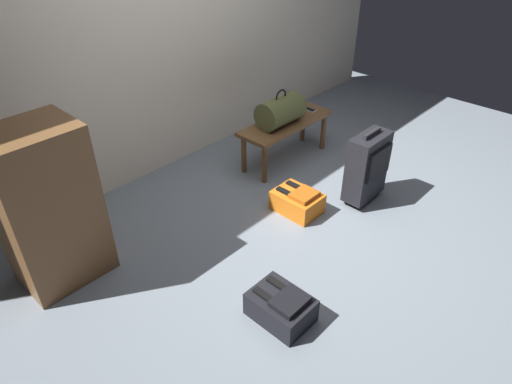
{
  "coord_description": "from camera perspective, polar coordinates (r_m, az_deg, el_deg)",
  "views": [
    {
      "loc": [
        -2.35,
        -1.64,
        2.23
      ],
      "look_at": [
        -0.23,
        0.35,
        0.25
      ],
      "focal_mm": 31.48,
      "sensor_mm": 36.0,
      "label": 1
    }
  ],
  "objects": [
    {
      "name": "cell_phone",
      "position": [
        4.53,
        6.75,
        10.39
      ],
      "size": [
        0.07,
        0.14,
        0.01
      ],
      "color": "silver",
      "rests_on": "bench"
    },
    {
      "name": "backpack_dark",
      "position": [
        2.85,
        3.21,
        -14.33
      ],
      "size": [
        0.28,
        0.38,
        0.21
      ],
      "color": "black",
      "rests_on": "ground"
    },
    {
      "name": "bench",
      "position": [
        4.3,
        3.82,
        8.19
      ],
      "size": [
        1.0,
        0.36,
        0.41
      ],
      "color": "brown",
      "rests_on": "ground"
    },
    {
      "name": "backpack_orange",
      "position": [
        3.7,
        5.28,
        -1.18
      ],
      "size": [
        0.28,
        0.38,
        0.21
      ],
      "color": "orange",
      "rests_on": "ground"
    },
    {
      "name": "side_cabinet",
      "position": [
        3.13,
        -24.94,
        -1.81
      ],
      "size": [
        0.56,
        0.44,
        1.1
      ],
      "color": "brown",
      "rests_on": "ground"
    },
    {
      "name": "back_wall",
      "position": [
        4.09,
        -11.46,
        21.94
      ],
      "size": [
        6.0,
        0.1,
        2.8
      ],
      "primitive_type": "cube",
      "color": "silver",
      "rests_on": "ground"
    },
    {
      "name": "ground_plane",
      "position": [
        3.63,
        6.52,
        -3.86
      ],
      "size": [
        6.6,
        6.6,
        0.0
      ],
      "primitive_type": "plane",
      "color": "slate"
    },
    {
      "name": "suitcase_upright_charcoal",
      "position": [
        3.8,
        13.95,
        3.2
      ],
      "size": [
        0.39,
        0.21,
        0.65
      ],
      "color": "black",
      "rests_on": "ground"
    },
    {
      "name": "duffel_bag_olive",
      "position": [
        4.15,
        3.13,
        10.23
      ],
      "size": [
        0.44,
        0.26,
        0.34
      ],
      "color": "#51562D",
      "rests_on": "bench"
    }
  ]
}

